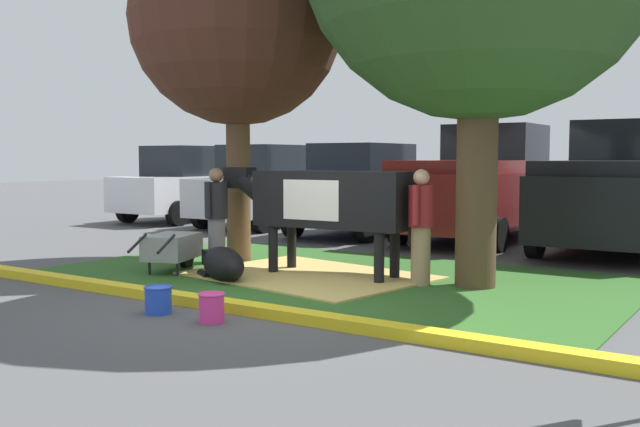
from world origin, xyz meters
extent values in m
plane|color=#4C4C4F|center=(0.00, 0.00, 0.00)|extent=(80.00, 80.00, 0.00)
cube|color=#2D5B23|center=(-0.43, 1.86, 0.01)|extent=(8.18, 4.80, 0.02)
cube|color=yellow|center=(-0.43, -0.68, 0.06)|extent=(9.38, 0.24, 0.12)
cube|color=tan|center=(-0.68, 1.64, 0.03)|extent=(3.55, 2.89, 0.04)
cylinder|color=brown|center=(-2.46, 2.22, 1.37)|extent=(0.39, 0.39, 2.74)
sphere|color=#4C281E|center=(-2.46, 2.22, 3.94)|extent=(3.43, 3.43, 3.43)
cylinder|color=#4C3823|center=(1.61, 2.20, 1.44)|extent=(0.53, 0.53, 2.88)
cube|color=black|center=(-0.40, 1.84, 1.12)|extent=(2.33, 0.80, 0.80)
cube|color=white|center=(-0.55, 1.83, 1.12)|extent=(0.93, 0.76, 0.56)
cylinder|color=black|center=(-1.73, 1.78, 1.22)|extent=(0.65, 0.35, 0.58)
cube|color=black|center=(-2.05, 1.76, 1.40)|extent=(0.45, 0.28, 0.32)
cube|color=white|center=(-2.25, 1.75, 1.36)|extent=(0.13, 0.21, 0.20)
cylinder|color=black|center=(-1.25, 1.55, 0.36)|extent=(0.14, 0.14, 0.72)
cylinder|color=black|center=(-1.27, 2.04, 0.36)|extent=(0.14, 0.14, 0.72)
cylinder|color=black|center=(0.47, 1.63, 0.36)|extent=(0.14, 0.14, 0.72)
cylinder|color=black|center=(0.45, 2.12, 0.36)|extent=(0.14, 0.14, 0.72)
cylinder|color=black|center=(0.80, 1.89, 0.87)|extent=(0.06, 0.06, 0.70)
ellipsoid|color=black|center=(-1.48, 0.72, 0.24)|extent=(1.19, 0.98, 0.48)
cube|color=black|center=(-1.99, 1.03, 0.26)|extent=(0.34, 0.32, 0.22)
cube|color=silver|center=(-2.09, 1.09, 0.26)|extent=(0.10, 0.12, 0.16)
cylinder|color=black|center=(-1.87, 0.75, 0.06)|extent=(0.35, 0.27, 0.10)
cylinder|color=slate|center=(-2.20, 1.39, 0.40)|extent=(0.26, 0.26, 0.80)
cylinder|color=black|center=(-2.20, 1.39, 1.07)|extent=(0.34, 0.34, 0.55)
sphere|color=#8C664C|center=(-2.20, 1.39, 1.45)|extent=(0.22, 0.22, 0.22)
cylinder|color=black|center=(-2.22, 1.61, 1.10)|extent=(0.09, 0.09, 0.52)
cylinder|color=black|center=(-2.17, 1.17, 1.10)|extent=(0.09, 0.09, 0.52)
cylinder|color=#9E7F5B|center=(0.96, 1.90, 0.40)|extent=(0.26, 0.26, 0.80)
cylinder|color=maroon|center=(0.96, 1.90, 1.07)|extent=(0.34, 0.34, 0.55)
sphere|color=tan|center=(0.96, 1.90, 1.45)|extent=(0.22, 0.22, 0.22)
cylinder|color=maroon|center=(0.98, 1.68, 1.10)|extent=(0.09, 0.09, 0.52)
cylinder|color=maroon|center=(0.93, 2.12, 1.10)|extent=(0.09, 0.09, 0.52)
cube|color=gray|center=(-2.58, 0.83, 0.40)|extent=(0.87, 1.05, 0.36)
cylinder|color=black|center=(-2.75, 1.30, 0.18)|extent=(0.22, 0.37, 0.36)
cylinder|color=black|center=(-2.68, 0.47, 0.12)|extent=(0.04, 0.04, 0.24)
cylinder|color=black|center=(-2.27, 0.62, 0.12)|extent=(0.04, 0.04, 0.24)
cylinder|color=black|center=(-2.56, 0.14, 0.52)|extent=(0.22, 0.51, 0.23)
cylinder|color=black|center=(-2.14, 0.30, 0.52)|extent=(0.22, 0.51, 0.23)
cylinder|color=blue|center=(-0.71, -1.22, 0.15)|extent=(0.29, 0.29, 0.29)
torus|color=blue|center=(-0.71, -1.22, 0.29)|extent=(0.32, 0.32, 0.02)
cylinder|color=#EA3893|center=(0.06, -1.20, 0.15)|extent=(0.26, 0.26, 0.30)
torus|color=#EA3893|center=(0.06, -1.20, 0.30)|extent=(0.29, 0.29, 0.02)
cube|color=silver|center=(-8.67, 7.50, 0.77)|extent=(1.87, 4.43, 0.90)
cube|color=black|center=(-8.67, 7.50, 1.62)|extent=(1.62, 2.22, 0.80)
cylinder|color=black|center=(-9.59, 8.92, 0.32)|extent=(0.23, 0.64, 0.64)
cylinder|color=black|center=(-7.79, 8.95, 0.32)|extent=(0.23, 0.64, 0.64)
cylinder|color=black|center=(-9.54, 6.06, 0.32)|extent=(0.23, 0.64, 0.64)
cylinder|color=black|center=(-7.74, 6.09, 0.32)|extent=(0.23, 0.64, 0.64)
cube|color=silver|center=(-5.87, 7.38, 0.77)|extent=(1.87, 4.43, 0.90)
cube|color=black|center=(-5.87, 7.38, 1.62)|extent=(1.62, 2.22, 0.80)
cylinder|color=black|center=(-6.80, 8.80, 0.32)|extent=(0.23, 0.64, 0.64)
cylinder|color=black|center=(-5.00, 8.83, 0.32)|extent=(0.23, 0.64, 0.64)
cylinder|color=black|center=(-6.75, 5.94, 0.32)|extent=(0.23, 0.64, 0.64)
cylinder|color=black|center=(-4.95, 5.97, 0.32)|extent=(0.23, 0.64, 0.64)
cube|color=navy|center=(-2.99, 7.11, 0.77)|extent=(1.87, 4.43, 0.90)
cube|color=black|center=(-2.99, 7.11, 1.62)|extent=(1.62, 2.22, 0.80)
cylinder|color=black|center=(-3.92, 8.53, 0.32)|extent=(0.23, 0.64, 0.64)
cylinder|color=black|center=(-2.12, 8.56, 0.32)|extent=(0.23, 0.64, 0.64)
cylinder|color=black|center=(-3.87, 5.67, 0.32)|extent=(0.23, 0.64, 0.64)
cylinder|color=black|center=(-2.07, 5.70, 0.32)|extent=(0.23, 0.64, 0.64)
cube|color=maroon|center=(-0.40, 7.52, 0.87)|extent=(2.09, 5.43, 1.10)
cube|color=black|center=(-0.42, 8.46, 1.92)|extent=(1.87, 1.83, 1.00)
cube|color=maroon|center=(-0.38, 6.30, 1.54)|extent=(1.94, 2.73, 0.24)
cylinder|color=black|center=(-1.43, 9.26, 0.32)|extent=(0.23, 0.64, 0.64)
cylinder|color=black|center=(0.57, 9.29, 0.32)|extent=(0.23, 0.64, 0.64)
cylinder|color=black|center=(-1.37, 5.75, 0.32)|extent=(0.23, 0.64, 0.64)
cylinder|color=black|center=(0.63, 5.78, 0.32)|extent=(0.23, 0.64, 0.64)
cube|color=black|center=(2.38, 7.20, 0.87)|extent=(2.09, 5.43, 1.10)
cube|color=black|center=(2.37, 8.14, 1.92)|extent=(1.87, 1.83, 1.00)
cube|color=black|center=(2.40, 5.98, 1.54)|extent=(1.94, 2.73, 0.24)
cylinder|color=black|center=(1.35, 8.94, 0.32)|extent=(0.23, 0.64, 0.64)
cylinder|color=black|center=(1.41, 5.43, 0.32)|extent=(0.23, 0.64, 0.64)
camera|label=1|loc=(5.07, -6.65, 1.72)|focal=39.98mm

